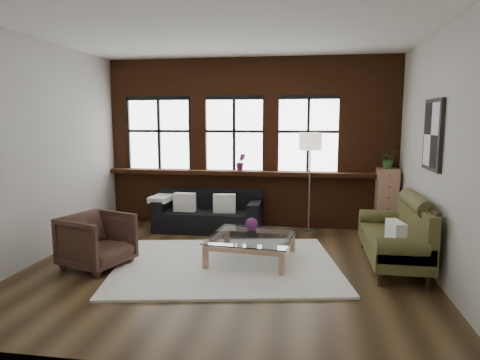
# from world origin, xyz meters

# --- Properties ---
(floor) EXTENTS (5.50, 5.50, 0.00)m
(floor) POSITION_xyz_m (0.00, 0.00, 0.00)
(floor) COLOR #382714
(floor) RESTS_ON ground
(ceiling) EXTENTS (5.50, 5.50, 0.00)m
(ceiling) POSITION_xyz_m (0.00, 0.00, 3.20)
(ceiling) COLOR white
(ceiling) RESTS_ON ground
(wall_back) EXTENTS (5.50, 0.00, 5.50)m
(wall_back) POSITION_xyz_m (0.00, 2.50, 1.60)
(wall_back) COLOR beige
(wall_back) RESTS_ON ground
(wall_front) EXTENTS (5.50, 0.00, 5.50)m
(wall_front) POSITION_xyz_m (0.00, -2.50, 1.60)
(wall_front) COLOR beige
(wall_front) RESTS_ON ground
(wall_left) EXTENTS (0.00, 5.00, 5.00)m
(wall_left) POSITION_xyz_m (-2.75, 0.00, 1.60)
(wall_left) COLOR beige
(wall_left) RESTS_ON ground
(wall_right) EXTENTS (0.00, 5.00, 5.00)m
(wall_right) POSITION_xyz_m (2.75, 0.00, 1.60)
(wall_right) COLOR beige
(wall_right) RESTS_ON ground
(brick_backwall) EXTENTS (5.50, 0.12, 3.20)m
(brick_backwall) POSITION_xyz_m (0.00, 2.44, 1.60)
(brick_backwall) COLOR #522813
(brick_backwall) RESTS_ON floor
(sill_ledge) EXTENTS (5.50, 0.30, 0.08)m
(sill_ledge) POSITION_xyz_m (0.00, 2.35, 1.04)
(sill_ledge) COLOR #522813
(sill_ledge) RESTS_ON brick_backwall
(window_left) EXTENTS (1.38, 0.10, 1.50)m
(window_left) POSITION_xyz_m (-1.80, 2.45, 1.75)
(window_left) COLOR black
(window_left) RESTS_ON brick_backwall
(window_mid) EXTENTS (1.38, 0.10, 1.50)m
(window_mid) POSITION_xyz_m (-0.30, 2.45, 1.75)
(window_mid) COLOR black
(window_mid) RESTS_ON brick_backwall
(window_right) EXTENTS (1.38, 0.10, 1.50)m
(window_right) POSITION_xyz_m (1.10, 2.45, 1.75)
(window_right) COLOR black
(window_right) RESTS_ON brick_backwall
(wall_poster) EXTENTS (0.05, 0.74, 0.94)m
(wall_poster) POSITION_xyz_m (2.72, 0.30, 1.85)
(wall_poster) COLOR black
(wall_poster) RESTS_ON wall_right
(shag_rug) EXTENTS (3.47, 2.94, 0.03)m
(shag_rug) POSITION_xyz_m (-0.01, 0.05, 0.02)
(shag_rug) COLOR white
(shag_rug) RESTS_ON floor
(dark_sofa) EXTENTS (1.95, 0.79, 0.71)m
(dark_sofa) POSITION_xyz_m (-0.70, 1.90, 0.35)
(dark_sofa) COLOR black
(dark_sofa) RESTS_ON floor
(pillow_a) EXTENTS (0.40, 0.15, 0.34)m
(pillow_a) POSITION_xyz_m (-1.12, 1.80, 0.54)
(pillow_a) COLOR white
(pillow_a) RESTS_ON dark_sofa
(pillow_b) EXTENTS (0.41, 0.18, 0.34)m
(pillow_b) POSITION_xyz_m (-0.38, 1.80, 0.54)
(pillow_b) COLOR white
(pillow_b) RESTS_ON dark_sofa
(vintage_settee) EXTENTS (0.83, 1.86, 0.99)m
(vintage_settee) POSITION_xyz_m (2.30, 0.41, 0.50)
(vintage_settee) COLOR #4D4B23
(vintage_settee) RESTS_ON floor
(pillow_settee) EXTENTS (0.20, 0.40, 0.34)m
(pillow_settee) POSITION_xyz_m (2.22, -0.16, 0.60)
(pillow_settee) COLOR white
(pillow_settee) RESTS_ON vintage_settee
(armchair) EXTENTS (1.04, 1.02, 0.75)m
(armchair) POSITION_xyz_m (-1.78, -0.29, 0.38)
(armchair) COLOR #3E261F
(armchair) RESTS_ON floor
(coffee_table) EXTENTS (1.28, 1.28, 0.39)m
(coffee_table) POSITION_xyz_m (0.32, 0.29, 0.19)
(coffee_table) COLOR tan
(coffee_table) RESTS_ON shag_rug
(vase) EXTENTS (0.16, 0.16, 0.13)m
(vase) POSITION_xyz_m (0.32, 0.29, 0.45)
(vase) COLOR #B2B2B2
(vase) RESTS_ON coffee_table
(flowers) EXTENTS (0.18, 0.18, 0.18)m
(flowers) POSITION_xyz_m (0.32, 0.29, 0.55)
(flowers) COLOR #6D2567
(flowers) RESTS_ON vase
(drawer_chest) EXTENTS (0.37, 0.37, 1.19)m
(drawer_chest) POSITION_xyz_m (2.52, 2.19, 0.59)
(drawer_chest) COLOR tan
(drawer_chest) RESTS_ON floor
(potted_plant_top) EXTENTS (0.35, 0.33, 0.33)m
(potted_plant_top) POSITION_xyz_m (2.52, 2.19, 1.35)
(potted_plant_top) COLOR #2D5923
(potted_plant_top) RESTS_ON drawer_chest
(floor_lamp) EXTENTS (0.40, 0.40, 1.96)m
(floor_lamp) POSITION_xyz_m (1.14, 2.09, 0.98)
(floor_lamp) COLOR #A5A5A8
(floor_lamp) RESTS_ON floor
(sill_plant) EXTENTS (0.22, 0.20, 0.34)m
(sill_plant) POSITION_xyz_m (-0.15, 2.32, 1.25)
(sill_plant) COLOR #6D2567
(sill_plant) RESTS_ON sill_ledge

